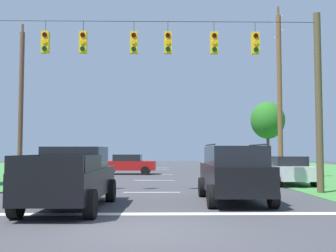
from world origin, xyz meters
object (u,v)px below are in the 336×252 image
Objects in this scene: pickup_truck at (71,178)px; distant_car_crossing_white at (241,165)px; tree_roadside_far_right at (268,120)px; suv_black at (234,172)px; utility_pole_near_left at (21,103)px; distant_car_far_parked at (287,170)px; distant_car_oncoming at (128,164)px; utility_pole_mid_right at (280,93)px; overhead_signal_span at (153,87)px.

pickup_truck reaches higher than distant_car_crossing_white.
tree_roadside_far_right is at bearing 58.11° from distant_car_crossing_white.
suv_black reaches higher than distant_car_crossing_white.
utility_pole_near_left reaches higher than pickup_truck.
distant_car_crossing_white is (3.10, 14.36, -0.27)m from suv_black.
distant_car_far_parked is at bearing 42.05° from pickup_truck.
utility_pole_mid_right is at bearing -32.19° from distant_car_oncoming.
utility_pole_near_left reaches higher than distant_car_far_parked.
tree_roadside_far_right is (1.76, 9.47, -1.04)m from utility_pole_mid_right.
distant_car_oncoming is 13.43m from distant_car_far_parked.
distant_car_far_parked is 0.40× the size of utility_pole_mid_right.
utility_pole_mid_right is (4.84, 10.51, 4.39)m from suv_black.
utility_pole_near_left reaches higher than suv_black.
distant_car_crossing_white is 1.00× the size of distant_car_far_parked.
distant_car_oncoming is 0.45× the size of utility_pole_near_left.
distant_car_crossing_white is 6.29m from utility_pole_mid_right.
tree_roadside_far_right is (17.81, 9.58, -0.32)m from utility_pole_near_left.
pickup_truck reaches higher than distant_car_far_parked.
tree_roadside_far_right is (9.54, 17.16, -0.17)m from overhead_signal_span.
pickup_truck is 1.25× the size of distant_car_far_parked.
distant_car_oncoming is 0.40× the size of utility_pole_mid_right.
distant_car_crossing_white and distant_car_far_parked have the same top height.
distant_car_far_parked is (1.03, -7.25, 0.00)m from distant_car_crossing_white.
distant_car_far_parked is 13.59m from tree_roadside_far_right.
pickup_truck is at bearing -119.83° from overhead_signal_span.
distant_car_oncoming is at bearing 46.60° from utility_pole_near_left.
tree_roadside_far_right reaches higher than suv_black.
distant_car_far_parked is 0.45× the size of utility_pole_near_left.
tree_roadside_far_right is (11.76, 3.18, 3.62)m from distant_car_oncoming.
overhead_signal_span is 10.97m from utility_pole_mid_right.
utility_pole_near_left is (-6.06, -6.41, 3.94)m from distant_car_oncoming.
suv_black is 1.11× the size of distant_car_crossing_white.
utility_pole_mid_right reaches higher than pickup_truck.
pickup_truck is 18.32m from distant_car_oncoming.
distant_car_crossing_white is 0.45× the size of utility_pole_near_left.
suv_black is 8.23m from distant_car_far_parked.
utility_pole_near_left is at bearing 115.91° from pickup_truck.
pickup_truck is 0.50× the size of utility_pole_mid_right.
distant_car_oncoming is 1.01× the size of distant_car_far_parked.
pickup_truck is 0.90× the size of tree_roadside_far_right.
utility_pole_mid_right is (10.00, -6.29, 4.66)m from distant_car_oncoming.
pickup_truck is 5.64m from suv_black.
pickup_truck is at bearing -118.25° from distant_car_crossing_white.
overhead_signal_span is 5.38m from suv_black.
utility_pole_mid_right is 16.07m from utility_pole_near_left.
distant_car_crossing_white is 0.99× the size of distant_car_oncoming.
distant_car_far_parked is at bearing -101.71° from utility_pole_mid_right.
distant_car_oncoming and distant_car_far_parked have the same top height.
suv_black is 1.10× the size of distant_car_oncoming.
overhead_signal_span is 6.17m from pickup_truck.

